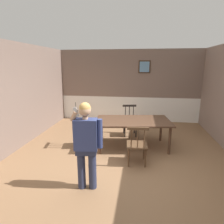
% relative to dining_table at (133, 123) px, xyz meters
% --- Properties ---
extents(ground_plane, '(7.99, 7.99, 0.00)m').
position_rel_dining_table_xyz_m(ground_plane, '(-0.29, -0.97, -0.69)').
color(ground_plane, '#846042').
extents(room_back_partition, '(5.55, 0.17, 2.77)m').
position_rel_dining_table_xyz_m(room_back_partition, '(-0.29, 2.66, 0.65)').
color(room_back_partition, '#756056').
rests_on(room_back_partition, ground_plane).
extents(room_left_partition, '(0.13, 7.26, 2.77)m').
position_rel_dining_table_xyz_m(room_left_partition, '(-3.06, -0.98, 0.70)').
color(room_left_partition, '#756056').
rests_on(room_left_partition, ground_plane).
extents(dining_table, '(2.07, 1.36, 0.76)m').
position_rel_dining_table_xyz_m(dining_table, '(0.00, 0.00, 0.00)').
color(dining_table, '#4C3323').
rests_on(dining_table, ground_plane).
extents(chair_near_window, '(0.49, 0.49, 0.92)m').
position_rel_dining_table_xyz_m(chair_near_window, '(0.13, -0.93, -0.22)').
color(chair_near_window, '#513823').
rests_on(chair_near_window, ground_plane).
extents(chair_by_doorway, '(0.48, 0.48, 0.98)m').
position_rel_dining_table_xyz_m(chair_by_doorway, '(-1.34, -0.19, -0.22)').
color(chair_by_doorway, '#2D2319').
rests_on(chair_by_doorway, ground_plane).
extents(chair_at_table_head, '(0.51, 0.51, 0.95)m').
position_rel_dining_table_xyz_m(chair_at_table_head, '(-0.13, 0.93, -0.22)').
color(chair_at_table_head, black).
rests_on(chair_at_table_head, ground_plane).
extents(person_figure, '(0.55, 0.26, 1.59)m').
position_rel_dining_table_xyz_m(person_figure, '(-0.73, -1.94, 0.21)').
color(person_figure, '#282E49').
rests_on(person_figure, ground_plane).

